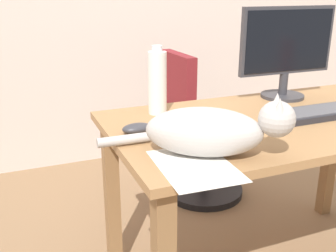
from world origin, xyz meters
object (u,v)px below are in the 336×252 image
office_chair (198,138)px  computer_mouse (137,128)px  cat (212,130)px  monitor (287,49)px  keyboard (323,112)px  water_bottle (157,82)px

office_chair → computer_mouse: (-0.61, -0.72, 0.38)m
cat → office_chair: bearing=65.5°
cat → computer_mouse: bearing=118.9°
office_chair → computer_mouse: size_ratio=8.09×
monitor → cat: 0.81m
cat → keyboard: bearing=17.1°
office_chair → cat: size_ratio=1.66×
office_chair → water_bottle: 0.85m
office_chair → computer_mouse: office_chair is taller
office_chair → water_bottle: size_ratio=3.21×
monitor → water_bottle: (-0.64, -0.01, -0.10)m
monitor → keyboard: 0.36m
water_bottle → cat: bearing=-90.2°
keyboard → water_bottle: 0.68m
office_chair → monitor: size_ratio=1.85×
monitor → cat: (-0.64, -0.48, -0.15)m
computer_mouse → water_bottle: water_bottle is taller
monitor → cat: bearing=-142.8°
keyboard → cat: bearing=-162.9°
keyboard → water_bottle: bearing=155.4°
cat → water_bottle: size_ratio=1.93×
water_bottle → monitor: bearing=1.1°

